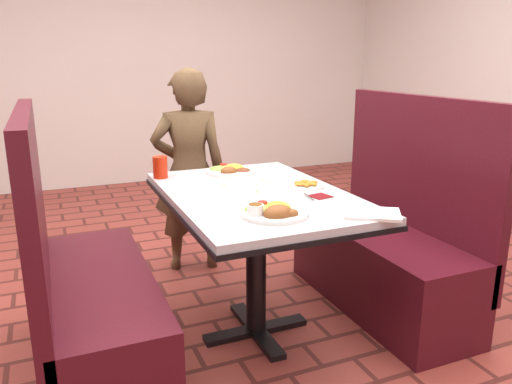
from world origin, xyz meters
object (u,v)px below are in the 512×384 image
at_px(booth_bench_left, 88,303).
at_px(near_dinner_plate, 273,208).
at_px(diner_person, 189,172).
at_px(plantain_plate, 306,185).
at_px(far_dinner_plate, 231,168).
at_px(booth_bench_right, 387,250).
at_px(dining_table, 256,211).
at_px(red_tumbler, 160,167).

xyz_separation_m(booth_bench_left, near_dinner_plate, (0.72, -0.36, 0.45)).
height_order(diner_person, plantain_plate, diner_person).
bearing_deg(booth_bench_left, plantain_plate, -0.50).
distance_m(near_dinner_plate, far_dinner_plate, 0.81).
relative_size(booth_bench_right, diner_person, 0.92).
distance_m(dining_table, far_dinner_plate, 0.45).
relative_size(booth_bench_left, far_dinner_plate, 4.36).
height_order(far_dinner_plate, red_tumbler, red_tumbler).
bearing_deg(booth_bench_right, red_tumbler, 157.92).
bearing_deg(plantain_plate, diner_person, 108.81).
xyz_separation_m(dining_table, red_tumbler, (-0.35, 0.47, 0.15)).
bearing_deg(near_dinner_plate, booth_bench_right, 22.56).
height_order(dining_table, far_dinner_plate, far_dinner_plate).
relative_size(diner_person, near_dinner_plate, 4.70).
bearing_deg(red_tumbler, diner_person, 59.32).
distance_m(dining_table, booth_bench_right, 0.86).
distance_m(dining_table, near_dinner_plate, 0.39).
xyz_separation_m(near_dinner_plate, red_tumbler, (-0.28, 0.83, 0.03)).
bearing_deg(far_dinner_plate, diner_person, 100.50).
bearing_deg(dining_table, near_dinner_plate, -102.04).
xyz_separation_m(dining_table, diner_person, (-0.06, 0.95, 0.00)).
bearing_deg(dining_table, plantain_plate, -2.01).
height_order(diner_person, far_dinner_plate, diner_person).
bearing_deg(far_dinner_plate, plantain_plate, -62.40).
bearing_deg(far_dinner_plate, near_dinner_plate, -97.80).
bearing_deg(diner_person, plantain_plate, 121.18).
relative_size(booth_bench_left, booth_bench_right, 1.00).
distance_m(booth_bench_left, plantain_plate, 1.15).
bearing_deg(near_dinner_plate, dining_table, 77.96).
bearing_deg(red_tumbler, plantain_plate, -37.65).
distance_m(plantain_plate, red_tumbler, 0.78).
distance_m(dining_table, booth_bench_left, 0.86).
height_order(far_dinner_plate, plantain_plate, far_dinner_plate).
height_order(diner_person, red_tumbler, diner_person).
bearing_deg(red_tumbler, near_dinner_plate, -71.62).
bearing_deg(diner_person, near_dinner_plate, 101.81).
relative_size(booth_bench_right, far_dinner_plate, 4.36).
bearing_deg(plantain_plate, near_dinner_plate, -133.91).
bearing_deg(dining_table, red_tumbler, 127.13).
distance_m(booth_bench_right, plantain_plate, 0.69).
height_order(booth_bench_left, red_tumbler, booth_bench_left).
relative_size(booth_bench_left, red_tumbler, 10.43).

